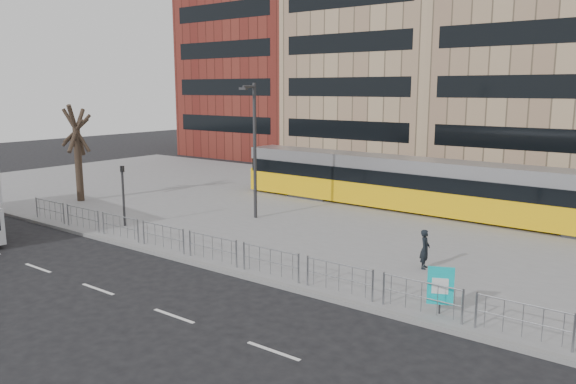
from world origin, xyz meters
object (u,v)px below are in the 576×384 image
Objects in this scene: tram at (435,187)px; lamp_post_west at (254,145)px; traffic_light_west at (123,188)px; ad_panel at (440,286)px; bare_tree at (74,103)px; pedestrian at (425,249)px.

lamp_post_west is (-7.37, -6.90, 2.46)m from tram.
tram is 3.54× the size of lamp_post_west.
ad_panel is at bearing -8.44° from traffic_light_west.
bare_tree reaches higher than tram.
ad_panel is at bearing -26.77° from lamp_post_west.
ad_panel is at bearing -65.63° from tram.
bare_tree reaches higher than traffic_light_west.
ad_panel is (5.77, -13.53, -0.62)m from tram.
traffic_light_west is 0.37× the size of bare_tree.
pedestrian is 11.70m from lamp_post_west.
tram is 3.05× the size of bare_tree.
bare_tree is at bearing 78.43° from pedestrian.
tram reaches higher than pedestrian.
ad_panel is 0.49× the size of traffic_light_west.
ad_panel is 0.98× the size of pedestrian.
pedestrian is 0.50× the size of traffic_light_west.
bare_tree is at bearing -166.15° from lamp_post_west.
tram is 16.85m from traffic_light_west.
ad_panel is 4.52m from pedestrian.
pedestrian reaches higher than ad_panel.
tram is at bearing 8.24° from pedestrian.
ad_panel is at bearing -8.48° from bare_tree.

